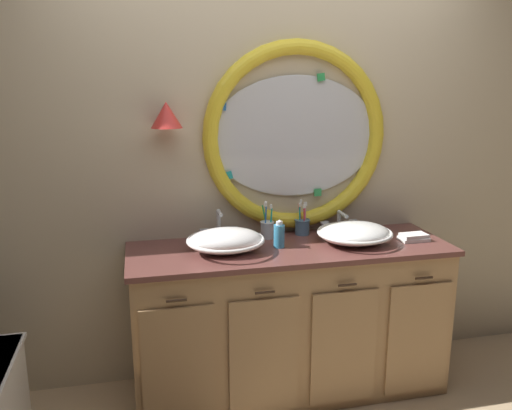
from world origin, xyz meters
The scene contains 10 objects.
back_wall_assembly centered at (0.01, 0.58, 1.32)m, with size 6.40×0.26×2.60m.
vanity_counter centered at (0.06, 0.26, 0.44)m, with size 1.80×0.62×0.88m.
sink_basin_left centered at (-0.31, 0.24, 0.95)m, with size 0.42×0.42×0.13m.
sink_basin_right centered at (0.43, 0.24, 0.94)m, with size 0.43×0.43×0.12m.
faucet_set_left centered at (-0.31, 0.47, 0.95)m, with size 0.22×0.12×0.18m.
faucet_set_right centered at (0.43, 0.46, 0.94)m, with size 0.24×0.15×0.14m.
toothbrush_holder_left centered at (-0.03, 0.44, 0.94)m, with size 0.08×0.08×0.22m.
toothbrush_holder_right centered at (0.19, 0.47, 0.94)m, with size 0.09×0.09×0.21m.
soap_dispenser centered at (-0.01, 0.26, 0.95)m, with size 0.06×0.07×0.16m.
folded_hand_towel centered at (0.78, 0.20, 0.90)m, with size 0.16×0.10×0.04m.
Camera 1 is at (-0.75, -2.42, 1.79)m, focal length 36.87 mm.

